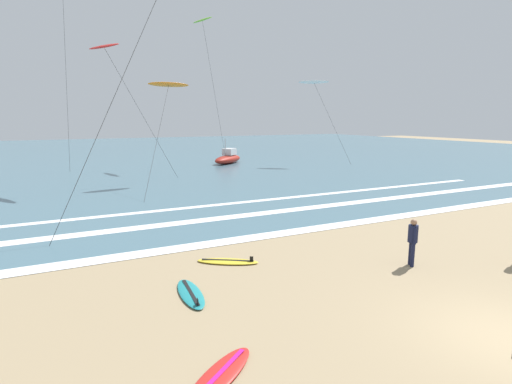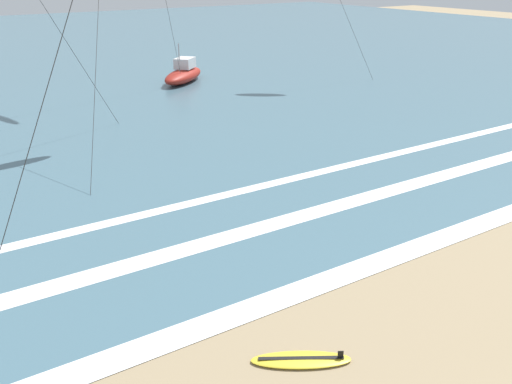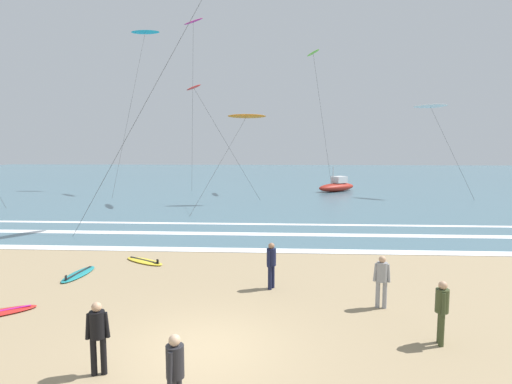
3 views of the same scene
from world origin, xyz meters
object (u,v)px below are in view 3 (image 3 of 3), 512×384
surfer_mid_group (271,261)px  surfboard_foreground_flat (144,261)px  surfer_foreground_main (382,277)px  surfer_left_far (442,307)px  kite_magenta_far_left (193,23)px  kite_lime_low_near (313,54)px  kite_orange_distant_high (247,117)px  surfboard_right_spare (78,274)px  surfer_background_far (175,370)px  kite_white_far_right (430,106)px  offshore_boat (337,186)px  kite_red_distant_low (194,88)px  surfer_right_near (98,331)px  kite_cyan_high_right (145,33)px

surfer_mid_group → surfboard_foreground_flat: 6.23m
surfer_foreground_main → surfer_left_far: size_ratio=1.00×
surfer_foreground_main → kite_magenta_far_left: size_ratio=0.09×
surfer_mid_group → kite_lime_low_near: kite_lime_low_near is taller
kite_lime_low_near → kite_orange_distant_high: 13.44m
surfboard_foreground_flat → kite_orange_distant_high: bearing=80.9°
surfer_mid_group → surfboard_right_spare: size_ratio=0.75×
surfer_left_far → kite_lime_low_near: 37.13m
surfer_background_far → surfer_foreground_main: bearing=48.5°
kite_lime_low_near → kite_magenta_far_left: (-12.33, -0.55, 3.11)m
surfer_background_far → surfboard_right_spare: 10.00m
kite_white_far_right → kite_orange_distant_high: kite_white_far_right is taller
offshore_boat → kite_white_far_right: bearing=-29.8°
surfboard_foreground_flat → kite_red_distant_low: (-1.46, 18.06, 9.56)m
surfer_right_near → kite_white_far_right: (17.90, 32.51, 7.60)m
surfer_foreground_main → kite_red_distant_low: kite_red_distant_low is taller
surfer_left_far → surfboard_right_spare: (-11.54, 4.90, -0.91)m
kite_cyan_high_right → offshore_boat: size_ratio=3.52×
offshore_boat → surfer_foreground_main: bearing=-95.4°
kite_red_distant_low → surfer_background_far: bearing=-79.3°
surfboard_foreground_flat → surfer_background_far: bearing=-69.0°
surfer_background_far → kite_magenta_far_left: bearing=100.8°
kite_white_far_right → offshore_boat: kite_white_far_right is taller
surfer_right_near → offshore_boat: 38.37m
kite_lime_low_near → kite_cyan_high_right: 18.79m
kite_magenta_far_left → kite_red_distant_low: bearing=-78.8°
surfer_mid_group → kite_orange_distant_high: size_ratio=0.21×
surfer_foreground_main → surfboard_right_spare: 10.99m
surfer_foreground_main → kite_lime_low_near: kite_lime_low_near is taller
surfer_right_near → surfboard_foreground_flat: bearing=102.0°
surfboard_foreground_flat → offshore_boat: offshore_boat is taller
surfboard_foreground_flat → offshore_boat: bearing=67.4°
surfer_right_near → kite_white_far_right: size_ratio=0.18×
surfboard_foreground_flat → kite_cyan_high_right: bearing=107.1°
surfer_background_far → kite_cyan_high_right: 45.53m
kite_cyan_high_right → kite_orange_distant_high: 19.98m
surfer_left_far → kite_white_far_right: kite_white_far_right is taller
surfer_mid_group → surfboard_foreground_flat: bearing=150.9°
surfboard_right_spare → kite_cyan_high_right: 37.34m
surfer_mid_group → surfer_foreground_main: bearing=-24.4°
surfer_foreground_main → offshore_boat: 33.08m
surfer_left_far → kite_red_distant_low: kite_red_distant_low is taller
surfboard_right_spare → kite_magenta_far_left: 33.99m
kite_orange_distant_high → surfer_foreground_main: bearing=-75.6°
surfer_foreground_main → kite_lime_low_near: 34.99m
surfer_right_near → surfer_background_far: bearing=-34.9°
surfboard_foreground_flat → kite_white_far_right: bearing=50.4°
surfboard_right_spare → kite_cyan_high_right: (-7.42, 32.29, 17.23)m
surfer_right_near → offshore_boat: bearing=74.9°
kite_orange_distant_high → kite_cyan_high_right: bearing=135.0°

